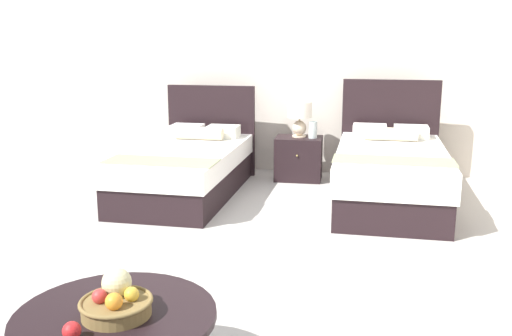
# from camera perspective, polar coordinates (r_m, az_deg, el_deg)

# --- Properties ---
(ground_plane) EXTENTS (10.23, 9.83, 0.02)m
(ground_plane) POSITION_cam_1_polar(r_m,az_deg,el_deg) (4.65, 0.45, -8.97)
(ground_plane) COLOR #B3AEA7
(wall_back) EXTENTS (10.23, 0.12, 2.61)m
(wall_back) POSITION_cam_1_polar(r_m,az_deg,el_deg) (7.42, 4.34, 9.69)
(wall_back) COLOR silver
(wall_back) RESTS_ON ground
(bed_near_window) EXTENTS (1.20, 2.24, 1.15)m
(bed_near_window) POSITION_cam_1_polar(r_m,az_deg,el_deg) (6.41, -6.97, 0.04)
(bed_near_window) COLOR black
(bed_near_window) RESTS_ON ground
(bed_near_corner) EXTENTS (1.21, 2.16, 1.25)m
(bed_near_corner) POSITION_cam_1_polar(r_m,az_deg,el_deg) (6.15, 13.41, -0.45)
(bed_near_corner) COLOR black
(bed_near_corner) RESTS_ON ground
(nightstand) EXTENTS (0.57, 0.45, 0.54)m
(nightstand) POSITION_cam_1_polar(r_m,az_deg,el_deg) (7.04, 4.33, 0.98)
(nightstand) COLOR black
(nightstand) RESTS_ON ground
(table_lamp) EXTENTS (0.30, 0.30, 0.44)m
(table_lamp) POSITION_cam_1_polar(r_m,az_deg,el_deg) (6.96, 4.43, 5.44)
(table_lamp) COLOR beige
(table_lamp) RESTS_ON nightstand
(vase) EXTENTS (0.11, 0.11, 0.21)m
(vase) POSITION_cam_1_polar(r_m,az_deg,el_deg) (6.92, 5.77, 3.87)
(vase) COLOR #B5C4C1
(vase) RESTS_ON nightstand
(coffee_table) EXTENTS (0.98, 0.98, 0.44)m
(coffee_table) POSITION_cam_1_polar(r_m,az_deg,el_deg) (2.92, -13.95, -15.95)
(coffee_table) COLOR black
(coffee_table) RESTS_ON ground
(fruit_bowl) EXTENTS (0.35, 0.35, 0.21)m
(fruit_bowl) POSITION_cam_1_polar(r_m,az_deg,el_deg) (2.83, -13.96, -12.91)
(fruit_bowl) COLOR olive
(fruit_bowl) RESTS_ON coffee_table
(loose_apple) EXTENTS (0.08, 0.08, 0.08)m
(loose_apple) POSITION_cam_1_polar(r_m,az_deg,el_deg) (2.68, -18.15, -15.38)
(loose_apple) COLOR red
(loose_apple) RESTS_ON coffee_table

